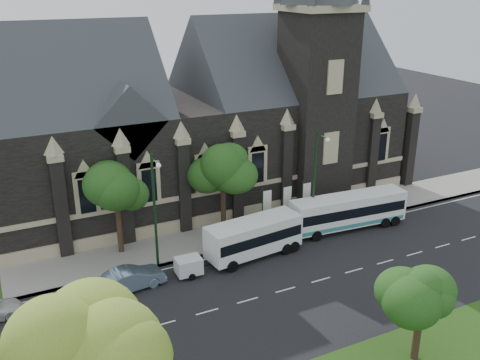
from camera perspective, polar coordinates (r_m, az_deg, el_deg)
ground at (r=37.32m, az=0.82°, el=-12.75°), size 160.00×160.00×0.00m
sidewalk at (r=44.79m, az=-4.74°, el=-6.61°), size 80.00×5.00×0.15m
museum at (r=51.85m, az=-3.54°, el=6.82°), size 40.00×17.70×29.90m
tree_park_near at (r=23.77m, az=-15.73°, el=-16.76°), size 4.42×4.42×8.56m
tree_park_east at (r=31.75m, az=19.04°, el=-10.73°), size 3.40×3.40×6.28m
tree_walk_right at (r=44.69m, az=-1.70°, el=1.42°), size 4.08×4.08×7.80m
tree_walk_left at (r=42.03m, az=-12.94°, el=-0.52°), size 3.91×3.91×7.64m
street_lamp_near at (r=45.13m, az=8.10°, el=0.45°), size 0.36×1.88×9.00m
street_lamp_mid at (r=39.43m, az=-9.06°, el=-2.66°), size 0.36×1.88×9.00m
banner_flag_left at (r=45.81m, az=2.74°, el=-2.72°), size 0.90×0.10×4.00m
banner_flag_center at (r=46.74m, az=4.89°, el=-2.28°), size 0.90×0.10×4.00m
banner_flag_right at (r=47.73m, az=6.95°, el=-1.86°), size 0.90×0.10×4.00m
tour_coach at (r=47.37m, az=11.53°, el=-3.23°), size 10.71×3.14×3.09m
shuttle_bus at (r=41.96m, az=1.50°, el=-5.99°), size 8.01×3.45×3.00m
box_trailer at (r=39.85m, az=-5.52°, el=-9.12°), size 2.72×1.60×1.44m
sedan at (r=38.92m, az=-11.62°, el=-10.30°), size 5.01×2.21×1.60m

